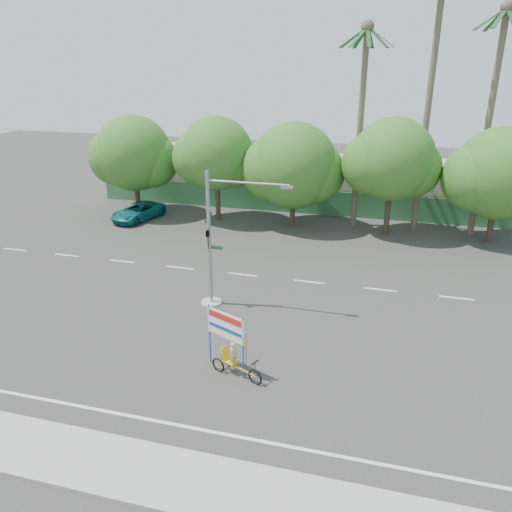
# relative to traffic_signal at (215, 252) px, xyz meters

# --- Properties ---
(ground) EXTENTS (120.00, 120.00, 0.00)m
(ground) POSITION_rel_traffic_signal_xyz_m (2.20, -3.98, -2.92)
(ground) COLOR #33302D
(ground) RESTS_ON ground
(sidewalk_near) EXTENTS (50.00, 2.40, 0.12)m
(sidewalk_near) POSITION_rel_traffic_signal_xyz_m (2.20, -11.48, -2.86)
(sidewalk_near) COLOR gray
(sidewalk_near) RESTS_ON ground
(fence) EXTENTS (38.00, 0.08, 2.00)m
(fence) POSITION_rel_traffic_signal_xyz_m (2.20, 17.52, -1.92)
(fence) COLOR #336B3D
(fence) RESTS_ON ground
(building_left) EXTENTS (12.00, 8.00, 4.00)m
(building_left) POSITION_rel_traffic_signal_xyz_m (-7.80, 22.02, -0.92)
(building_left) COLOR #B6AD90
(building_left) RESTS_ON ground
(building_right) EXTENTS (14.00, 8.00, 3.60)m
(building_right) POSITION_rel_traffic_signal_xyz_m (10.20, 22.02, -1.12)
(building_right) COLOR #B6AD90
(building_right) RESTS_ON ground
(tree_far_left) EXTENTS (7.14, 6.00, 7.96)m
(tree_far_left) POSITION_rel_traffic_signal_xyz_m (-11.85, 14.02, 1.84)
(tree_far_left) COLOR #473828
(tree_far_left) RESTS_ON ground
(tree_left) EXTENTS (6.66, 5.60, 8.07)m
(tree_left) POSITION_rel_traffic_signal_xyz_m (-4.85, 14.02, 2.14)
(tree_left) COLOR #473828
(tree_left) RESTS_ON ground
(tree_center) EXTENTS (7.62, 6.40, 7.85)m
(tree_center) POSITION_rel_traffic_signal_xyz_m (1.14, 14.02, 1.55)
(tree_center) COLOR #473828
(tree_center) RESTS_ON ground
(tree_right) EXTENTS (6.90, 5.80, 8.36)m
(tree_right) POSITION_rel_traffic_signal_xyz_m (8.15, 14.02, 2.32)
(tree_right) COLOR #473828
(tree_right) RESTS_ON ground
(tree_far_right) EXTENTS (7.38, 6.20, 7.94)m
(tree_far_right) POSITION_rel_traffic_signal_xyz_m (15.15, 14.02, 1.73)
(tree_far_right) COLOR #473828
(tree_far_right) RESTS_ON ground
(palm_tall) EXTENTS (3.73, 3.79, 17.45)m
(palm_tall) POSITION_rel_traffic_signal_xyz_m (10.20, 15.52, 7.55)
(palm_tall) COLOR #70604C
(palm_tall) RESTS_ON ground
(palm_mid) EXTENTS (3.73, 3.79, 15.45)m
(palm_mid) POSITION_rel_traffic_signal_xyz_m (14.20, 15.52, 6.48)
(palm_mid) COLOR #70604C
(palm_mid) RESTS_ON ground
(palm_short) EXTENTS (3.73, 3.79, 14.45)m
(palm_short) POSITION_rel_traffic_signal_xyz_m (5.70, 15.52, 5.94)
(palm_short) COLOR #70604C
(palm_short) RESTS_ON ground
(traffic_signal) EXTENTS (4.72, 1.10, 7.00)m
(traffic_signal) POSITION_rel_traffic_signal_xyz_m (0.00, 0.00, 0.00)
(traffic_signal) COLOR gray
(traffic_signal) RESTS_ON ground
(trike_billboard) EXTENTS (2.59, 1.33, 2.75)m
(trike_billboard) POSITION_rel_traffic_signal_xyz_m (2.61, -5.64, -1.81)
(trike_billboard) COLOR black
(trike_billboard) RESTS_ON ground
(pickup_truck) EXTENTS (3.37, 5.19, 1.33)m
(pickup_truck) POSITION_rel_traffic_signal_xyz_m (-10.98, 12.37, -2.25)
(pickup_truck) COLOR #0E6565
(pickup_truck) RESTS_ON ground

